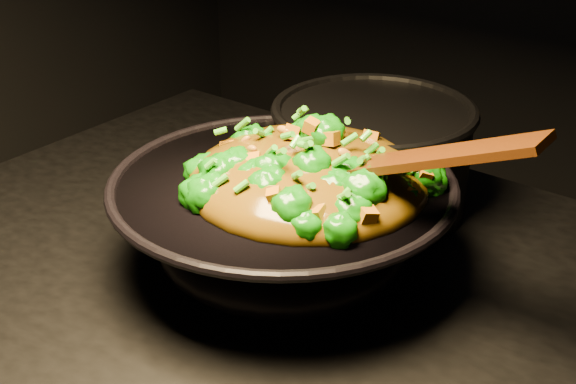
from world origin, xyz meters
The scene contains 4 objects.
wok centered at (-0.10, 0.08, 0.95)m, with size 0.38×0.38×0.11m, color black, non-canonical shape.
stir_fry centered at (-0.07, 0.09, 1.05)m, with size 0.27×0.27×0.09m, color #116707, non-canonical shape.
spatula centered at (0.03, 0.09, 1.06)m, with size 0.33×0.05×0.01m, color #3B1608.
back_pot centered at (-0.09, 0.26, 0.97)m, with size 0.25×0.25×0.14m, color black.
Camera 1 is at (0.40, -0.55, 1.40)m, focal length 50.00 mm.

